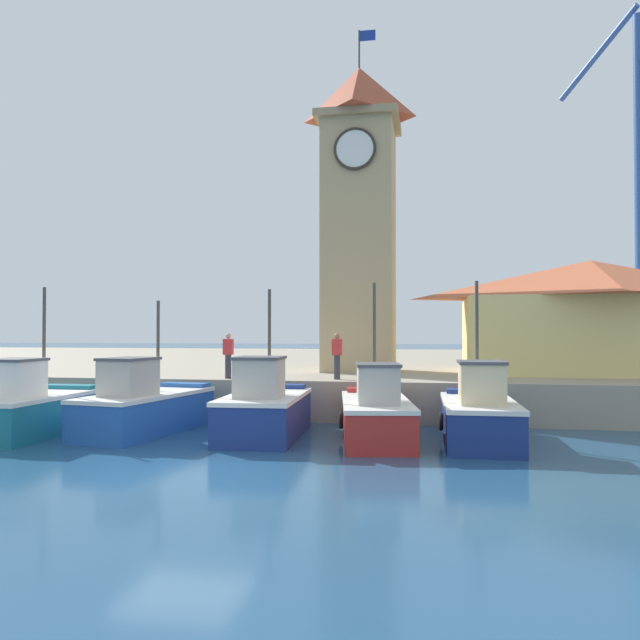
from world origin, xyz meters
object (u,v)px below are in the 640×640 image
object	(u,v)px
fishing_boat_left_inner	(265,409)
dock_worker_along_quay	(228,355)
clock_tower	(359,210)
dock_worker_near_tower	(337,355)
fishing_boat_far_left	(30,409)
warehouse_right	(591,315)
fishing_boat_left_outer	(144,407)
fishing_boat_mid_left	(376,414)
port_crane_near	(638,223)
fishing_boat_center	(479,415)

from	to	relation	value
fishing_boat_left_inner	dock_worker_along_quay	world-z (taller)	fishing_boat_left_inner
clock_tower	dock_worker_along_quay	xyz separation A→B (m)	(-4.13, -4.98, -6.01)
clock_tower	dock_worker_near_tower	world-z (taller)	clock_tower
fishing_boat_far_left	fishing_boat_left_inner	bearing A→B (deg)	7.19
warehouse_right	fishing_boat_left_outer	bearing A→B (deg)	-148.87
warehouse_right	dock_worker_along_quay	bearing A→B (deg)	-158.43
warehouse_right	clock_tower	bearing A→B (deg)	-177.89
fishing_boat_mid_left	warehouse_right	distance (m)	12.28
port_crane_near	dock_worker_near_tower	bearing A→B (deg)	-130.83
clock_tower	port_crane_near	distance (m)	19.76
fishing_boat_left_inner	clock_tower	world-z (taller)	clock_tower
fishing_boat_left_outer	fishing_boat_mid_left	bearing A→B (deg)	0.33
fishing_boat_left_outer	fishing_boat_left_inner	xyz separation A→B (m)	(3.78, -0.07, 0.02)
port_crane_near	dock_worker_near_tower	world-z (taller)	port_crane_near
clock_tower	warehouse_right	distance (m)	10.38
fishing_boat_center	clock_tower	bearing A→B (deg)	116.50
fishing_boat_mid_left	port_crane_near	size ratio (longest dim) A/B	0.25
fishing_boat_left_inner	port_crane_near	size ratio (longest dim) A/B	0.22
warehouse_right	port_crane_near	xyz separation A→B (m)	(5.60, 12.53, 5.74)
clock_tower	dock_worker_near_tower	size ratio (longest dim) A/B	9.00
fishing_boat_far_left	dock_worker_along_quay	bearing A→B (deg)	45.15
fishing_boat_far_left	dock_worker_near_tower	world-z (taller)	fishing_boat_far_left
fishing_boat_far_left	fishing_boat_center	world-z (taller)	fishing_boat_center
warehouse_right	dock_worker_along_quay	xyz separation A→B (m)	(-13.47, -5.32, -1.48)
fishing_boat_left_outer	port_crane_near	size ratio (longest dim) A/B	0.25
dock_worker_near_tower	warehouse_right	bearing A→B (deg)	27.75
fishing_boat_left_inner	port_crane_near	xyz separation A→B (m)	(16.70, 21.59, 8.66)
fishing_boat_mid_left	dock_worker_near_tower	distance (m)	4.52
fishing_boat_mid_left	clock_tower	bearing A→B (deg)	99.64
fishing_boat_far_left	fishing_boat_left_outer	world-z (taller)	fishing_boat_far_left
fishing_boat_left_inner	fishing_boat_center	xyz separation A→B (m)	(6.06, 0.08, -0.03)
fishing_boat_center	dock_worker_near_tower	size ratio (longest dim) A/B	2.90
fishing_boat_left_outer	fishing_boat_center	xyz separation A→B (m)	(9.84, 0.01, -0.01)
fishing_boat_left_inner	port_crane_near	bearing A→B (deg)	52.27
fishing_boat_mid_left	warehouse_right	bearing A→B (deg)	48.64
fishing_boat_left_outer	clock_tower	world-z (taller)	clock_tower
clock_tower	dock_worker_near_tower	xyz separation A→B (m)	(-0.25, -4.70, -6.01)
dock_worker_near_tower	fishing_boat_far_left	bearing A→B (deg)	-150.00
fishing_boat_left_outer	dock_worker_near_tower	world-z (taller)	fishing_boat_left_outer
fishing_boat_left_inner	warehouse_right	size ratio (longest dim) A/B	0.46
fishing_boat_center	fishing_boat_left_inner	bearing A→B (deg)	-179.24
port_crane_near	dock_worker_near_tower	distance (m)	24.32
fishing_boat_center	dock_worker_near_tower	world-z (taller)	fishing_boat_center
fishing_boat_center	port_crane_near	world-z (taller)	port_crane_near
fishing_boat_left_inner	warehouse_right	world-z (taller)	warehouse_right
fishing_boat_left_outer	dock_worker_along_quay	world-z (taller)	fishing_boat_left_outer
fishing_boat_far_left	dock_worker_along_quay	world-z (taller)	fishing_boat_far_left
fishing_boat_left_inner	clock_tower	distance (m)	11.59
fishing_boat_mid_left	warehouse_right	xyz separation A→B (m)	(7.88, 8.94, 2.98)
clock_tower	dock_worker_along_quay	bearing A→B (deg)	-129.68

